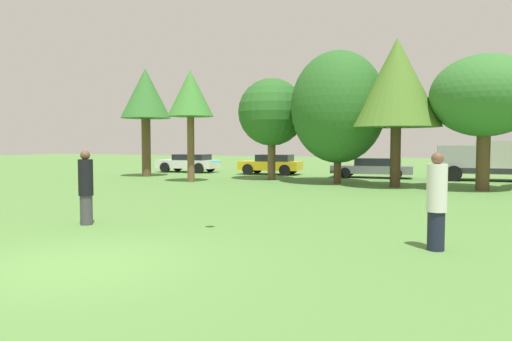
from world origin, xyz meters
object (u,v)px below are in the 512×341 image
parked_car_white (189,163)px  tree_3 (338,107)px  person_thrower (86,187)px  parked_car_yellow (271,164)px  tree_4 (397,83)px  tree_0 (146,95)px  tree_2 (272,113)px  person_catcher (437,201)px  parked_car_grey (373,167)px  frisbee (216,161)px  delivery_truck_silver (501,159)px  tree_5 (485,96)px  tree_1 (190,95)px

parked_car_white → tree_3: bearing=153.7°
person_thrower → tree_3: 14.85m
parked_car_yellow → tree_4: bearing=141.3°
parked_car_white → parked_car_yellow: size_ratio=1.05×
tree_0 → tree_2: 7.94m
person_catcher → tree_4: 13.63m
tree_2 → parked_car_grey: tree_2 is taller
person_catcher → tree_0: size_ratio=0.29×
frisbee → parked_car_grey: (0.89, 18.23, -1.00)m
tree_4 → parked_car_yellow: (-8.24, 5.93, -4.04)m
tree_0 → delivery_truck_silver: (19.41, 4.23, -3.67)m
tree_2 → tree_3: size_ratio=0.84×
tree_2 → parked_car_grey: (5.01, 3.47, -3.07)m
tree_5 → person_catcher: bearing=-96.9°
person_thrower → tree_0: (-8.57, 14.64, 3.92)m
tree_2 → tree_5: 10.61m
person_catcher → tree_1: size_ratio=0.32×
frisbee → tree_3: 13.97m
person_catcher → parked_car_white: size_ratio=0.44×
tree_1 → tree_3: (7.23, 2.01, -0.69)m
tree_4 → frisbee: bearing=-101.7°
tree_3 → parked_car_grey: bearing=75.7°
tree_2 → tree_4: (6.77, -1.98, 1.04)m
tree_5 → parked_car_grey: tree_5 is taller
tree_0 → tree_2: size_ratio=1.16×
tree_3 → parked_car_yellow: 7.90m
tree_5 → parked_car_yellow: tree_5 is taller
tree_5 → parked_car_white: 19.20m
tree_3 → tree_4: bearing=-19.3°
delivery_truck_silver → tree_2: bearing=14.6°
parked_car_grey → tree_2: bearing=31.7°
tree_1 → tree_4: (10.13, 1.00, 0.24)m
parked_car_yellow → tree_2: bearing=107.4°
person_catcher → parked_car_yellow: bearing=-63.4°
frisbee → tree_2: 15.47m
tree_1 → tree_2: tree_1 is taller
person_catcher → delivery_truck_silver: delivery_truck_silver is taller
tree_1 → tree_3: 7.54m
tree_3 → tree_5: bearing=-10.4°
frisbee → tree_1: size_ratio=0.04×
tree_5 → parked_car_white: tree_5 is taller
parked_car_yellow → delivery_truck_silver: delivery_truck_silver is taller
person_catcher → tree_4: tree_4 is taller
tree_0 → tree_4: size_ratio=0.96×
person_catcher → tree_0: tree_0 is taller
tree_2 → delivery_truck_silver: (11.58, 3.67, -2.49)m
parked_car_yellow → delivery_truck_silver: 13.07m
frisbee → parked_car_white: (-11.64, 18.69, -0.94)m
tree_5 → parked_car_white: bearing=161.2°
tree_3 → tree_4: (2.89, -1.01, 0.92)m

